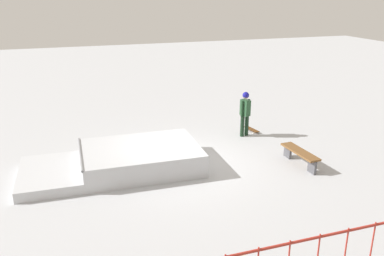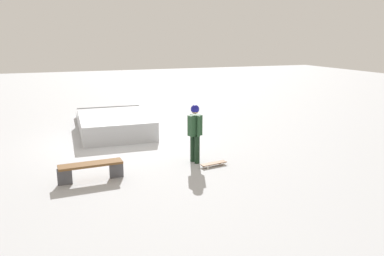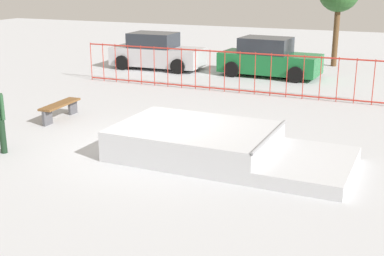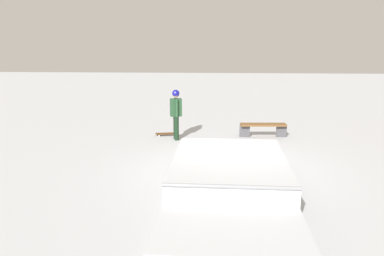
# 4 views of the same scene
# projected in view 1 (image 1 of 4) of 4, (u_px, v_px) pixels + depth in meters

# --- Properties ---
(ground_plane) EXTENTS (60.00, 60.00, 0.00)m
(ground_plane) POSITION_uv_depth(u_px,v_px,m) (184.00, 163.00, 13.05)
(ground_plane) COLOR #B7BABF
(skate_ramp) EXTENTS (5.46, 2.74, 0.74)m
(skate_ramp) POSITION_uv_depth(u_px,v_px,m) (125.00, 160.00, 12.49)
(skate_ramp) COLOR silver
(skate_ramp) RESTS_ON ground
(skater) EXTENTS (0.43, 0.42, 1.73)m
(skater) POSITION_uv_depth(u_px,v_px,m) (245.00, 111.00, 15.19)
(skater) COLOR black
(skater) RESTS_ON ground
(skateboard) EXTENTS (0.36, 0.82, 0.09)m
(skateboard) POSITION_uv_depth(u_px,v_px,m) (251.00, 129.00, 16.00)
(skateboard) COLOR #593314
(skateboard) RESTS_ON ground
(park_bench) EXTENTS (0.48, 1.66, 0.48)m
(park_bench) POSITION_uv_depth(u_px,v_px,m) (300.00, 154.00, 12.83)
(park_bench) COLOR brown
(park_bench) RESTS_ON ground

